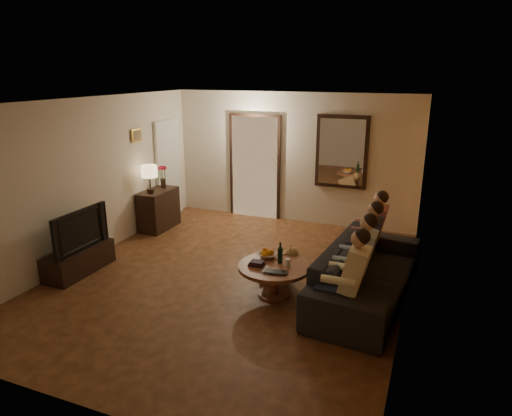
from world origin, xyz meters
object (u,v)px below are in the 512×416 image
at_px(coffee_table, 274,280).
at_px(laptop, 274,273).
at_px(tv_stand, 79,260).
at_px(person_b, 357,265).
at_px(tv, 75,229).
at_px(bowl, 267,255).
at_px(dresser, 159,209).
at_px(wine_bottle, 280,252).
at_px(person_d, 371,235).
at_px(person_c, 365,249).
at_px(sofa, 367,272).
at_px(dog, 276,263).
at_px(person_a, 348,284).
at_px(table_lamp, 150,179).

relative_size(coffee_table, laptop, 3.03).
height_order(tv_stand, laptop, laptop).
xyz_separation_m(tv_stand, person_b, (4.15, 0.50, 0.41)).
bearing_deg(tv, bowl, -77.65).
bearing_deg(dresser, bowl, -28.80).
bearing_deg(wine_bottle, tv_stand, -170.69).
bearing_deg(person_b, person_d, 90.00).
relative_size(person_d, bowl, 4.63).
distance_m(dresser, bowl, 3.27).
bearing_deg(person_c, sofa, -71.57).
relative_size(dog, wine_bottle, 1.81).
bearing_deg(wine_bottle, dog, 116.63).
bearing_deg(sofa, tv_stand, 106.15).
xyz_separation_m(person_a, wine_bottle, (-1.05, 0.61, 0.01)).
bearing_deg(table_lamp, wine_bottle, -25.48).
distance_m(person_b, bowl, 1.29).
distance_m(table_lamp, laptop, 3.70).
distance_m(tv_stand, bowl, 2.95).
bearing_deg(person_d, coffee_table, -130.52).
bearing_deg(tv_stand, tv, 0.00).
xyz_separation_m(tv, wine_bottle, (3.09, 0.51, -0.09)).
xyz_separation_m(person_d, dog, (-1.22, -0.86, -0.32)).
distance_m(sofa, laptop, 1.29).
relative_size(table_lamp, person_c, 0.45).
bearing_deg(bowl, person_a, -29.69).
distance_m(person_a, person_d, 1.80).
bearing_deg(sofa, coffee_table, 113.47).
relative_size(person_c, bowl, 4.63).
distance_m(dresser, person_d, 4.18).
distance_m(table_lamp, tv, 2.01).
height_order(person_a, person_d, same).
xyz_separation_m(dog, bowl, (-0.06, -0.21, 0.20)).
height_order(person_a, bowl, person_a).
bearing_deg(sofa, person_a, 179.19).
height_order(wine_bottle, laptop, wine_bottle).
bearing_deg(person_c, tv, -165.19).
height_order(person_c, person_d, same).
bearing_deg(tv, sofa, -79.38).
bearing_deg(table_lamp, coffee_table, -27.35).
bearing_deg(dog, person_d, 21.20).
distance_m(person_b, person_d, 1.20).
bearing_deg(dresser, person_d, -6.95).
bearing_deg(laptop, person_a, -18.82).
height_order(person_a, laptop, person_a).
height_order(person_a, person_b, same).
bearing_deg(tv, person_d, -67.75).
distance_m(table_lamp, dog, 3.23).
distance_m(tv_stand, wine_bottle, 3.16).
bearing_deg(sofa, table_lamp, 79.93).
height_order(tv_stand, wine_bottle, wine_bottle).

